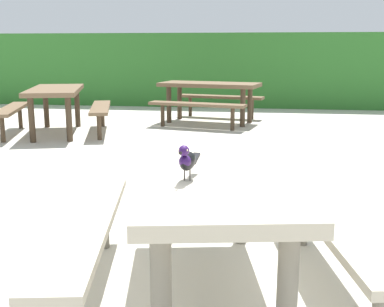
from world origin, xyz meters
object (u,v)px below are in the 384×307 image
object	(u,v)px
picnic_table_foreground	(212,198)
bird_grackle	(187,160)
picnic_table_mid_right	(56,100)
picnic_table_mid_left	(210,93)

from	to	relation	value
picnic_table_foreground	bird_grackle	size ratio (longest dim) A/B	6.92
bird_grackle	picnic_table_mid_right	bearing A→B (deg)	119.52
picnic_table_mid_right	bird_grackle	bearing A→B (deg)	-60.48
picnic_table_mid_left	picnic_table_mid_right	world-z (taller)	same
bird_grackle	picnic_table_mid_right	size ratio (longest dim) A/B	0.14
picnic_table_mid_left	picnic_table_foreground	bearing A→B (deg)	-83.84
picnic_table_foreground	bird_grackle	xyz separation A→B (m)	(-0.09, -0.32, 0.29)
picnic_table_foreground	picnic_table_mid_left	world-z (taller)	same
picnic_table_foreground	picnic_table_mid_left	bearing A→B (deg)	96.16
picnic_table_foreground	picnic_table_mid_right	bearing A→B (deg)	121.91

